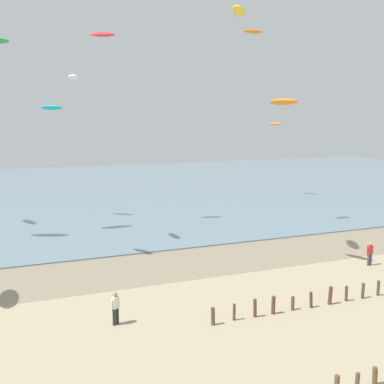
% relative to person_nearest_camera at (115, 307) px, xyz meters
% --- Properties ---
extents(wet_sand_strip, '(120.00, 7.05, 0.01)m').
position_rel_person_nearest_camera_xyz_m(wet_sand_strip, '(5.23, 8.23, -0.91)').
color(wet_sand_strip, gray).
rests_on(wet_sand_strip, ground).
extents(sea, '(160.00, 70.00, 0.10)m').
position_rel_person_nearest_camera_xyz_m(sea, '(5.23, 46.76, -0.87)').
color(sea, slate).
rests_on(sea, ground).
extents(groyne_mid, '(11.03, 0.33, 1.06)m').
position_rel_person_nearest_camera_xyz_m(groyne_mid, '(9.92, -1.88, -0.44)').
color(groyne_mid, brown).
rests_on(groyne_mid, ground).
extents(person_nearest_camera, '(0.51, 0.37, 1.71)m').
position_rel_person_nearest_camera_xyz_m(person_nearest_camera, '(0.00, 0.00, 0.00)').
color(person_nearest_camera, '#232328').
rests_on(person_nearest_camera, ground).
extents(person_by_waterline, '(0.57, 0.22, 1.71)m').
position_rel_person_nearest_camera_xyz_m(person_by_waterline, '(19.08, 2.88, 0.00)').
color(person_by_waterline, '#4C4C56').
rests_on(person_by_waterline, ground).
extents(kite_aloft_3, '(2.40, 1.40, 0.64)m').
position_rel_person_nearest_camera_xyz_m(kite_aloft_3, '(4.17, 22.11, 17.18)').
color(kite_aloft_3, red).
extents(kite_aloft_4, '(1.55, 2.45, 0.59)m').
position_rel_person_nearest_camera_xyz_m(kite_aloft_4, '(12.70, 4.78, 10.62)').
color(kite_aloft_4, orange).
extents(kite_aloft_6, '(2.02, 0.77, 0.37)m').
position_rel_person_nearest_camera_xyz_m(kite_aloft_6, '(16.88, 16.72, 17.39)').
color(kite_aloft_6, orange).
extents(kite_aloft_7, '(2.31, 3.06, 0.67)m').
position_rel_person_nearest_camera_xyz_m(kite_aloft_7, '(10.94, 8.03, 16.92)').
color(kite_aloft_7, yellow).
extents(kite_aloft_11, '(1.48, 2.22, 0.39)m').
position_rel_person_nearest_camera_xyz_m(kite_aloft_11, '(28.53, 31.20, 8.87)').
color(kite_aloft_11, orange).
extents(kite_aloft_12, '(2.44, 2.18, 0.65)m').
position_rel_person_nearest_camera_xyz_m(kite_aloft_12, '(-0.18, 27.03, 10.62)').
color(kite_aloft_12, '#19B2B7').
extents(kite_aloft_13, '(0.81, 2.29, 0.47)m').
position_rel_person_nearest_camera_xyz_m(kite_aloft_13, '(0.52, 15.88, 12.72)').
color(kite_aloft_13, white).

